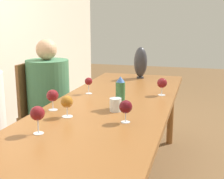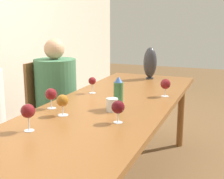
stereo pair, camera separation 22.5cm
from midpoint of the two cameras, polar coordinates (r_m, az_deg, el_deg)
dining_table at (r=2.34m, az=-2.99°, el=-4.26°), size 2.59×0.88×0.75m
water_bottle at (r=2.19m, az=-1.40°, el=-0.60°), size 0.07×0.07×0.23m
water_tumbler at (r=2.12m, az=-2.40°, el=-2.83°), size 0.08×0.08×0.09m
vase at (r=3.29m, az=3.29°, el=4.97°), size 0.14×0.14×0.33m
wine_glass_0 at (r=2.62m, az=-6.77°, el=1.38°), size 0.06×0.06×0.14m
wine_glass_1 at (r=1.76m, az=-17.08°, el=-4.31°), size 0.08×0.08×0.16m
wine_glass_2 at (r=2.02m, az=-11.43°, el=-2.33°), size 0.08×0.08×0.14m
wine_glass_3 at (r=2.57m, az=6.68°, el=1.12°), size 0.08×0.08×0.14m
wine_glass_5 at (r=1.88m, az=-0.91°, el=-3.28°), size 0.08×0.08×0.14m
wine_glass_6 at (r=2.19m, az=-13.75°, el=-1.17°), size 0.08×0.08×0.14m
chair_far at (r=3.10m, az=-14.68°, el=-3.47°), size 0.44×0.44×0.97m
person_far at (r=3.03m, az=-13.31°, el=-1.66°), size 0.40×0.40×1.19m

